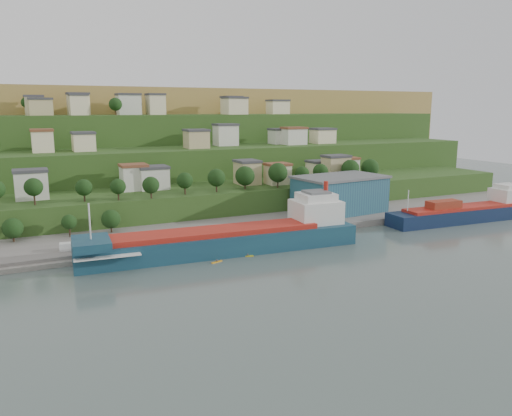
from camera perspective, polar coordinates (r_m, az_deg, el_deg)
ground at (r=131.87m, az=2.09°, el=-5.37°), size 500.00×500.00×0.00m
quay at (r=164.88m, az=3.73°, el=-1.98°), size 220.00×26.00×4.00m
pebble_beach at (r=139.08m, az=-23.10°, el=-5.41°), size 40.00×18.00×2.40m
hillside at (r=289.07m, az=-13.65°, el=3.49°), size 360.00×210.59×96.00m
cargo_ship_near at (r=134.27m, az=-2.86°, el=-3.70°), size 76.13×16.81×19.40m
cargo_ship_far at (r=185.84m, az=23.11°, el=-0.57°), size 58.37×13.11×15.73m
warehouse at (r=177.32m, az=9.54°, el=1.61°), size 32.81×22.12×12.80m
caravan at (r=137.43m, az=-20.31°, el=-4.28°), size 6.12×3.10×2.75m
dinghy at (r=135.05m, az=-18.44°, el=-4.84°), size 4.39×1.95×0.85m
kayak_orange at (r=125.88m, az=-4.51°, el=-6.11°), size 3.13×1.44×0.78m
kayak_yellow at (r=130.39m, az=-0.97°, el=-5.46°), size 3.07×1.71×0.78m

